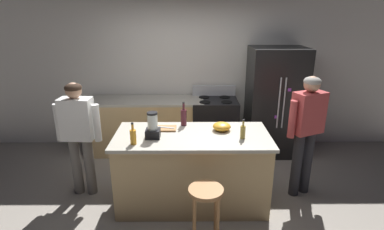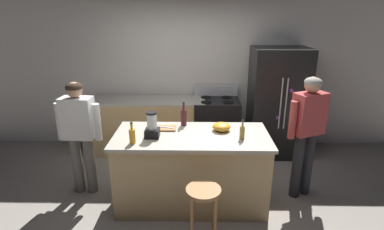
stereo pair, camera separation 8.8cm
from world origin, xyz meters
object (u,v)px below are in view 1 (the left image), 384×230
at_px(blender_appliance, 153,127).
at_px(bottle_vinegar, 243,132).
at_px(person_by_island_left, 78,129).
at_px(cutting_board, 164,128).
at_px(refrigerator, 275,102).
at_px(bottle_soda, 133,136).
at_px(bottle_wine, 184,117).
at_px(bar_stool, 206,202).
at_px(stove_range, 214,125).
at_px(person_by_sink_right, 307,125).
at_px(chef_knife, 166,127).
at_px(kitchen_island, 192,169).
at_px(mixing_bowl, 222,126).

bearing_deg(blender_appliance, bottle_vinegar, -2.05).
distance_m(person_by_island_left, cutting_board, 1.11).
bearing_deg(person_by_island_left, refrigerator, 23.96).
bearing_deg(refrigerator, bottle_soda, -139.55).
bearing_deg(bottle_wine, blender_appliance, -131.54).
bearing_deg(blender_appliance, bottle_wine, 48.46).
bearing_deg(bar_stool, stove_range, 83.43).
bearing_deg(bar_stool, cutting_board, 116.94).
relative_size(person_by_island_left, person_by_sink_right, 0.95).
height_order(bottle_vinegar, chef_knife, bottle_vinegar).
bearing_deg(person_by_island_left, kitchen_island, -8.69).
height_order(stove_range, blender_appliance, blender_appliance).
distance_m(refrigerator, cutting_board, 2.20).
bearing_deg(bottle_vinegar, refrigerator, 63.31).
relative_size(bar_stool, mixing_bowl, 3.01).
bearing_deg(refrigerator, chef_knife, -142.94).
height_order(bottle_soda, chef_knife, bottle_soda).
bearing_deg(person_by_island_left, stove_range, 34.92).
bearing_deg(bottle_wine, kitchen_island, -71.52).
height_order(person_by_island_left, bar_stool, person_by_island_left).
bearing_deg(kitchen_island, stove_range, 75.34).
height_order(kitchen_island, bottle_vinegar, bottle_vinegar).
distance_m(bottle_soda, bottle_vinegar, 1.27).
xyz_separation_m(refrigerator, mixing_bowl, (-1.03, -1.36, 0.09)).
xyz_separation_m(person_by_island_left, person_by_sink_right, (2.93, -0.03, 0.05)).
bearing_deg(blender_appliance, refrigerator, 40.10).
height_order(person_by_sink_right, bottle_wine, person_by_sink_right).
bearing_deg(cutting_board, bottle_vinegar, -17.62).
height_order(blender_appliance, cutting_board, blender_appliance).
xyz_separation_m(stove_range, bar_stool, (-0.26, -2.30, 0.04)).
relative_size(bar_stool, bottle_wine, 2.16).
height_order(cutting_board, chef_knife, chef_knife).
bearing_deg(chef_knife, cutting_board, -166.13).
relative_size(person_by_island_left, blender_appliance, 4.93).
distance_m(kitchen_island, blender_appliance, 0.77).
distance_m(person_by_sink_right, bar_stool, 1.71).
bearing_deg(cutting_board, bar_stool, -63.06).
xyz_separation_m(kitchen_island, chef_knife, (-0.33, 0.18, 0.50)).
height_order(person_by_sink_right, mixing_bowl, person_by_sink_right).
bearing_deg(person_by_sink_right, bottle_vinegar, -160.23).
bearing_deg(chef_knife, refrigerator, 50.93).
height_order(bar_stool, bottle_wine, bottle_wine).
distance_m(person_by_sink_right, bottle_soda, 2.18).
xyz_separation_m(person_by_sink_right, bottle_soda, (-2.13, -0.47, 0.05)).
height_order(refrigerator, person_by_sink_right, refrigerator).
bearing_deg(bottle_vinegar, bar_stool, -125.05).
height_order(person_by_sink_right, bar_stool, person_by_sink_right).
bearing_deg(bar_stool, mixing_bowl, 75.36).
distance_m(stove_range, person_by_sink_right, 1.78).
bearing_deg(bar_stool, bottle_vinegar, 54.95).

